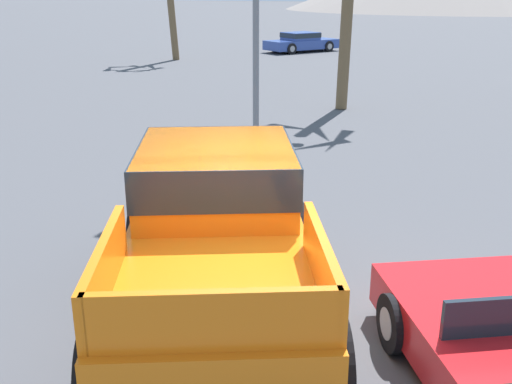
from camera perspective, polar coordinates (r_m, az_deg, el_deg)
ground_plane at (r=7.18m, az=0.80°, el=-11.83°), size 320.00×320.00×0.00m
orange_pickup_truck at (r=6.77m, az=-3.78°, el=-3.51°), size 4.00×5.20×1.91m
parked_car_blue at (r=37.18m, az=4.34°, el=14.08°), size 3.84×4.79×1.15m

